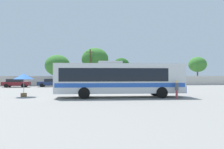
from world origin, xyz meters
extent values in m
plane|color=gray|center=(0.00, 10.00, 0.00)|extent=(300.00, 300.00, 0.00)
cube|color=beige|center=(0.00, 22.01, 0.94)|extent=(80.00, 0.30, 1.88)
cube|color=silver|center=(-0.31, -0.18, 1.82)|extent=(12.15, 3.11, 2.75)
cube|color=black|center=(-0.91, -0.15, 2.15)|extent=(9.99, 3.04, 1.21)
cube|color=#2351B2|center=(-0.31, -0.18, 1.21)|extent=(11.92, 3.13, 0.38)
cube|color=#19212D|center=(5.72, -0.47, 2.31)|extent=(0.15, 2.29, 1.43)
cube|color=#2351B2|center=(5.73, -0.47, 0.77)|extent=(0.18, 2.50, 0.66)
cube|color=#B2B2B2|center=(-1.21, -0.14, 3.31)|extent=(2.26, 1.50, 0.24)
cylinder|color=black|center=(3.48, 0.86, 0.52)|extent=(1.05, 0.35, 1.04)
cylinder|color=black|center=(3.36, -1.58, 0.52)|extent=(1.05, 0.35, 1.04)
cylinder|color=black|center=(-3.56, 1.20, 0.52)|extent=(1.05, 0.35, 1.04)
cylinder|color=black|center=(-3.68, -1.25, 0.52)|extent=(1.05, 0.35, 1.04)
cylinder|color=#99383D|center=(4.58, -2.12, 0.39)|extent=(0.14, 0.14, 0.77)
cylinder|color=#99383D|center=(4.49, -2.22, 0.39)|extent=(0.14, 0.14, 0.77)
cylinder|color=#4C4C51|center=(4.53, -2.17, 1.08)|extent=(0.45, 0.45, 0.61)
sphere|color=beige|center=(4.53, -2.17, 1.49)|extent=(0.21, 0.21, 0.21)
cylinder|color=yellow|center=(4.53, -2.17, 1.58)|extent=(0.22, 0.22, 0.06)
cylinder|color=gray|center=(-9.50, 1.48, 1.10)|extent=(0.05, 0.05, 2.19)
cone|color=blue|center=(-9.50, 1.48, 1.98)|extent=(1.88, 1.88, 0.52)
cube|color=brown|center=(-9.50, 1.48, 0.18)|extent=(0.51, 0.51, 0.36)
cube|color=maroon|center=(-14.99, 18.33, 0.62)|extent=(4.39, 1.86, 0.60)
cube|color=black|center=(-15.21, 18.33, 1.16)|extent=(2.42, 1.69, 0.49)
cylinder|color=black|center=(-13.63, 19.19, 0.32)|extent=(0.64, 0.23, 0.64)
cylinder|color=black|center=(-13.65, 17.43, 0.32)|extent=(0.64, 0.23, 0.64)
cylinder|color=black|center=(-16.33, 19.23, 0.32)|extent=(0.64, 0.23, 0.64)
cylinder|color=black|center=(-16.36, 17.46, 0.32)|extent=(0.64, 0.23, 0.64)
cube|color=navy|center=(-9.44, 19.07, 0.62)|extent=(4.35, 1.83, 0.60)
cube|color=black|center=(-9.22, 19.07, 1.16)|extent=(2.40, 1.67, 0.49)
cylinder|color=black|center=(-10.79, 18.20, 0.32)|extent=(0.64, 0.22, 0.64)
cylinder|color=black|center=(-10.78, 19.96, 0.32)|extent=(0.64, 0.22, 0.64)
cylinder|color=black|center=(-8.10, 18.18, 0.32)|extent=(0.64, 0.22, 0.64)
cylinder|color=black|center=(-8.09, 19.94, 0.32)|extent=(0.64, 0.22, 0.64)
cube|color=black|center=(-3.14, 18.29, 0.64)|extent=(4.25, 1.80, 0.64)
cube|color=black|center=(-2.93, 18.29, 1.23)|extent=(2.34, 1.66, 0.53)
cylinder|color=black|center=(-4.46, 17.41, 0.32)|extent=(0.64, 0.22, 0.64)
cylinder|color=black|center=(-4.45, 19.17, 0.32)|extent=(0.64, 0.22, 0.64)
cylinder|color=black|center=(-1.82, 17.41, 0.32)|extent=(0.64, 0.22, 0.64)
cylinder|color=black|center=(-1.82, 19.17, 0.32)|extent=(0.64, 0.22, 0.64)
cube|color=maroon|center=(2.39, 18.75, 0.66)|extent=(4.28, 2.10, 0.68)
cube|color=black|center=(2.18, 18.77, 1.27)|extent=(2.40, 1.82, 0.55)
cylinder|color=black|center=(3.74, 19.54, 0.32)|extent=(0.65, 0.27, 0.64)
cylinder|color=black|center=(3.61, 17.78, 0.32)|extent=(0.65, 0.27, 0.64)
cylinder|color=black|center=(1.17, 19.73, 0.32)|extent=(0.65, 0.27, 0.64)
cylinder|color=black|center=(1.04, 17.97, 0.32)|extent=(0.65, 0.27, 0.64)
cylinder|color=#4C3823|center=(-2.30, 25.31, 3.71)|extent=(0.24, 0.24, 7.41)
cube|color=#473321|center=(-2.30, 25.31, 6.81)|extent=(1.80, 0.39, 0.12)
cylinder|color=brown|center=(-9.24, 27.94, 1.13)|extent=(0.32, 0.32, 2.27)
ellipsoid|color=#38752D|center=(-9.24, 27.94, 4.12)|extent=(5.31, 5.31, 4.51)
cylinder|color=brown|center=(-1.13, 28.28, 1.74)|extent=(0.32, 0.32, 3.48)
ellipsoid|color=#38752D|center=(-1.13, 28.28, 5.55)|extent=(5.90, 5.90, 5.02)
cylinder|color=brown|center=(4.14, 24.74, 1.50)|extent=(0.32, 0.32, 3.00)
ellipsoid|color=#23561E|center=(4.14, 24.74, 4.18)|extent=(3.37, 3.37, 2.87)
cylinder|color=brown|center=(22.54, 27.49, 1.53)|extent=(0.32, 0.32, 3.05)
ellipsoid|color=#38752D|center=(22.54, 27.49, 4.49)|extent=(4.10, 4.10, 3.49)
camera|label=1|loc=(-3.76, -21.18, 2.19)|focal=35.81mm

